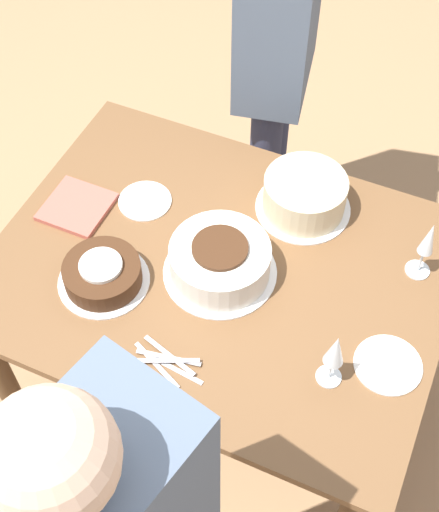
{
  "coord_description": "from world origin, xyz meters",
  "views": [
    {
      "loc": [
        0.48,
        -1.07,
        2.37
      ],
      "look_at": [
        0.0,
        0.0,
        0.81
      ],
      "focal_mm": 50.0,
      "sensor_mm": 36.0,
      "label": 1
    }
  ],
  "objects_px": {
    "wine_glass_far": "(335,352)",
    "person_watching": "(278,29)",
    "cake_center_white": "(220,261)",
    "wine_glass_near": "(428,242)",
    "cake_front_chocolate": "(103,274)",
    "cake_back_decorated": "(305,195)"
  },
  "relations": [
    {
      "from": "person_watching",
      "to": "cake_front_chocolate",
      "type": "bearing_deg",
      "value": -20.07
    },
    {
      "from": "cake_front_chocolate",
      "to": "wine_glass_near",
      "type": "relative_size",
      "value": 1.27
    },
    {
      "from": "wine_glass_near",
      "to": "cake_center_white",
      "type": "bearing_deg",
      "value": -155.43
    },
    {
      "from": "cake_back_decorated",
      "to": "person_watching",
      "type": "distance_m",
      "value": 0.56
    },
    {
      "from": "wine_glass_far",
      "to": "person_watching",
      "type": "height_order",
      "value": "person_watching"
    },
    {
      "from": "wine_glass_far",
      "to": "person_watching",
      "type": "relative_size",
      "value": 0.11
    },
    {
      "from": "cake_center_white",
      "to": "cake_back_decorated",
      "type": "xyz_separation_m",
      "value": [
        0.13,
        0.31,
        0.0
      ]
    },
    {
      "from": "cake_center_white",
      "to": "wine_glass_near",
      "type": "height_order",
      "value": "wine_glass_near"
    },
    {
      "from": "cake_back_decorated",
      "to": "person_watching",
      "type": "height_order",
      "value": "person_watching"
    },
    {
      "from": "cake_front_chocolate",
      "to": "wine_glass_far",
      "type": "xyz_separation_m",
      "value": [
        0.66,
        -0.03,
        0.09
      ]
    },
    {
      "from": "cake_center_white",
      "to": "wine_glass_near",
      "type": "bearing_deg",
      "value": 24.57
    },
    {
      "from": "cake_front_chocolate",
      "to": "person_watching",
      "type": "height_order",
      "value": "person_watching"
    },
    {
      "from": "cake_center_white",
      "to": "cake_back_decorated",
      "type": "distance_m",
      "value": 0.34
    },
    {
      "from": "cake_center_white",
      "to": "cake_front_chocolate",
      "type": "relative_size",
      "value": 1.25
    },
    {
      "from": "cake_center_white",
      "to": "person_watching",
      "type": "xyz_separation_m",
      "value": [
        -0.14,
        0.77,
        0.2
      ]
    },
    {
      "from": "cake_back_decorated",
      "to": "person_watching",
      "type": "relative_size",
      "value": 0.17
    },
    {
      "from": "cake_back_decorated",
      "to": "wine_glass_near",
      "type": "distance_m",
      "value": 0.39
    },
    {
      "from": "wine_glass_near",
      "to": "person_watching",
      "type": "relative_size",
      "value": 0.12
    },
    {
      "from": "cake_center_white",
      "to": "wine_glass_far",
      "type": "relative_size",
      "value": 1.65
    },
    {
      "from": "cake_front_chocolate",
      "to": "cake_back_decorated",
      "type": "xyz_separation_m",
      "value": [
        0.41,
        0.47,
        0.02
      ]
    },
    {
      "from": "cake_front_chocolate",
      "to": "wine_glass_near",
      "type": "bearing_deg",
      "value": 26.39
    },
    {
      "from": "cake_center_white",
      "to": "wine_glass_near",
      "type": "xyz_separation_m",
      "value": [
        0.5,
        0.23,
        0.07
      ]
    }
  ]
}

